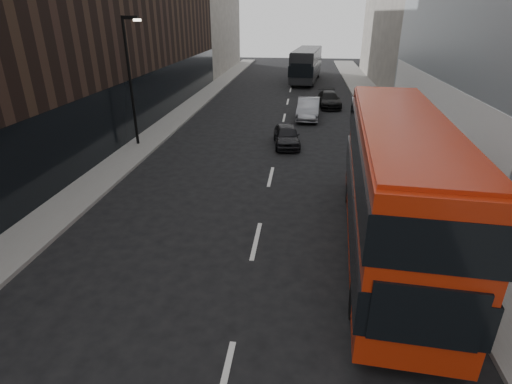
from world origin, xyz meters
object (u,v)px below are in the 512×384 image
(street_lamp, at_px, (131,74))
(car_b, at_px, (308,109))
(red_bus, at_px, (395,181))
(grey_bus, at_px, (306,64))
(car_c, at_px, (329,100))
(car_a, at_px, (287,135))

(street_lamp, height_order, car_b, street_lamp)
(red_bus, xyz_separation_m, grey_bus, (-2.84, 35.85, -0.59))
(red_bus, distance_m, car_b, 18.28)
(street_lamp, relative_size, car_b, 1.54)
(car_c, bearing_deg, red_bus, -93.09)
(street_lamp, xyz_separation_m, red_bus, (12.59, -10.02, -1.68))
(grey_bus, xyz_separation_m, car_c, (1.99, -13.54, -1.30))
(car_a, relative_size, car_c, 0.86)
(street_lamp, relative_size, car_a, 1.94)
(red_bus, relative_size, grey_bus, 1.01)
(red_bus, height_order, car_a, red_bus)
(red_bus, distance_m, car_a, 11.93)
(street_lamp, height_order, car_c, street_lamp)
(grey_bus, relative_size, car_b, 2.48)
(street_lamp, bearing_deg, car_b, 38.65)
(street_lamp, bearing_deg, car_a, 7.30)
(red_bus, bearing_deg, street_lamp, 145.61)
(red_bus, bearing_deg, grey_bus, 98.66)
(car_a, relative_size, car_b, 0.80)
(red_bus, relative_size, car_c, 2.68)
(street_lamp, xyz_separation_m, car_c, (11.73, 12.30, -3.57))
(car_a, height_order, car_c, car_a)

